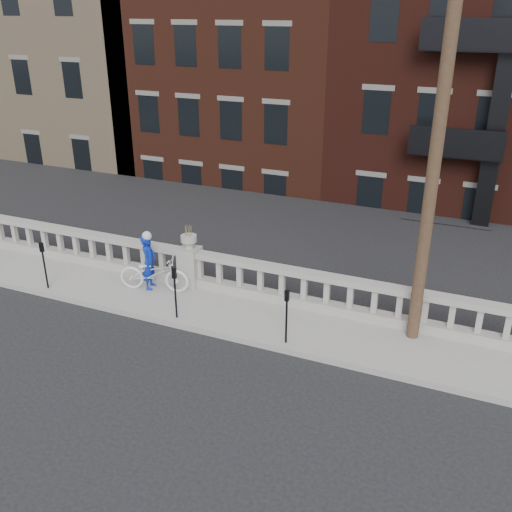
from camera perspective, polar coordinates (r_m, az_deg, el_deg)
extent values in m
plane|color=black|center=(13.50, -14.81, -10.20)|extent=(120.00, 120.00, 0.00)
cube|color=gray|center=(15.54, -8.21, -4.45)|extent=(32.00, 2.20, 0.15)
cube|color=gray|center=(16.17, -6.53, -2.37)|extent=(28.00, 0.34, 0.25)
cube|color=gray|center=(15.83, -6.67, 0.31)|extent=(28.00, 0.34, 0.16)
cube|color=gray|center=(15.99, -6.60, -1.00)|extent=(0.55, 0.55, 1.10)
cylinder|color=gray|center=(15.73, -6.71, 1.14)|extent=(0.24, 0.24, 0.20)
cylinder|color=gray|center=(15.66, -6.74, 1.75)|extent=(0.44, 0.44, 0.18)
cube|color=#605E59|center=(17.78, -5.56, -9.74)|extent=(36.00, 0.50, 5.15)
cube|color=black|center=(37.49, 10.54, 3.78)|extent=(80.00, 44.00, 0.50)
cube|color=#595651|center=(22.03, -4.96, -4.34)|extent=(16.00, 7.00, 4.00)
cube|color=tan|center=(38.35, -17.29, 19.33)|extent=(18.00, 16.00, 20.00)
cube|color=#491F14|center=(31.17, 1.51, 13.93)|extent=(10.00, 14.00, 14.00)
cube|color=#3A160F|center=(28.92, 20.78, 13.17)|extent=(10.00, 14.00, 15.50)
cylinder|color=#422D1E|center=(12.42, 17.87, 12.40)|extent=(0.28, 0.28, 10.00)
cylinder|color=black|center=(16.69, -20.32, -1.32)|extent=(0.05, 0.05, 1.10)
cube|color=black|center=(16.42, -20.66, 0.82)|extent=(0.10, 0.08, 0.26)
cube|color=black|center=(16.38, -20.78, 0.90)|extent=(0.06, 0.01, 0.08)
cylinder|color=black|center=(14.33, -8.04, -4.18)|extent=(0.05, 0.05, 1.10)
cube|color=black|center=(14.03, -8.20, -1.73)|extent=(0.10, 0.08, 0.26)
cube|color=black|center=(13.98, -8.30, -1.66)|extent=(0.06, 0.01, 0.08)
cylinder|color=black|center=(13.20, 3.05, -6.59)|extent=(0.05, 0.05, 1.10)
cube|color=black|center=(12.87, 3.12, -3.98)|extent=(0.10, 0.08, 0.26)
cube|color=black|center=(12.81, 3.05, -3.91)|extent=(0.06, 0.01, 0.08)
imported|color=white|center=(15.80, -10.17, -1.69)|extent=(2.06, 1.11, 1.03)
imported|color=#0B27AA|center=(15.85, -10.66, -0.58)|extent=(0.51, 0.65, 1.57)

